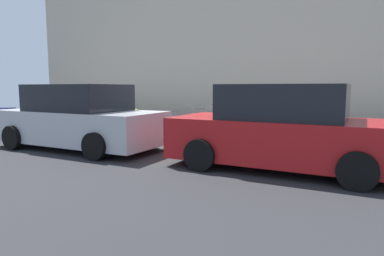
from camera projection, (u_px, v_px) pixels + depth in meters
ground_plane at (170, 143)px, 9.97m from camera, size 40.00×40.00×0.00m
sidewalk_curb at (204, 131)px, 12.21m from camera, size 18.00×5.00×0.14m
suitcase_maroon_0 at (272, 129)px, 9.24m from camera, size 0.47×0.26×1.04m
suitcase_red_1 at (254, 128)px, 9.61m from camera, size 0.51×0.27×0.99m
suitcase_silver_2 at (233, 131)px, 9.75m from camera, size 0.50×0.27×0.83m
suitcase_teal_3 at (217, 126)px, 10.07m from camera, size 0.45×0.25×1.00m
suitcase_olive_4 at (199, 126)px, 10.25m from camera, size 0.48×0.24×0.91m
suitcase_black_5 at (184, 128)px, 10.45m from camera, size 0.38×0.23×0.56m
suitcase_navy_6 at (169, 127)px, 10.66m from camera, size 0.48×0.21×0.79m
suitcase_maroon_7 at (154, 124)px, 10.86m from camera, size 0.49×0.24×0.72m
fire_hydrant at (135, 120)px, 11.23m from camera, size 0.39×0.21×0.80m
bollard_post at (119, 122)px, 11.36m from camera, size 0.17×0.17×0.67m
parked_car_red_0 at (283, 130)px, 6.77m from camera, size 4.57×2.25×1.71m
parked_car_silver_1 at (79, 119)px, 9.05m from camera, size 4.74×2.27×1.72m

